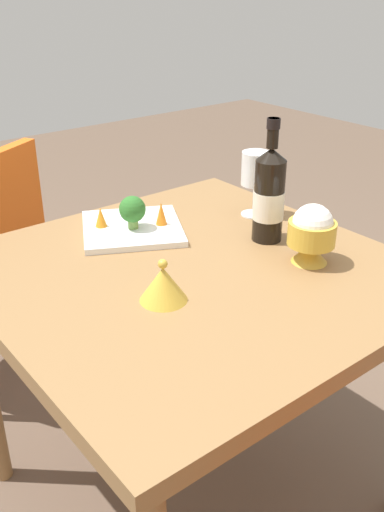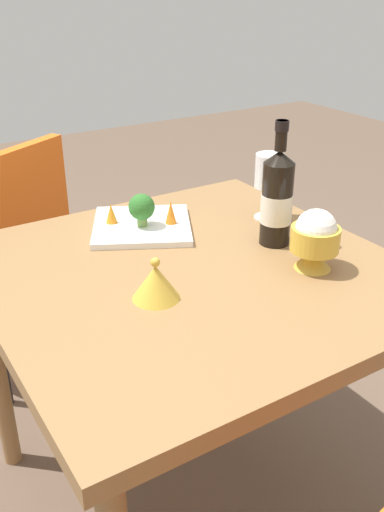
{
  "view_description": "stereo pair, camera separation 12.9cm",
  "coord_description": "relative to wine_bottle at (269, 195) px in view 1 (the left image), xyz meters",
  "views": [
    {
      "loc": [
        0.72,
        0.91,
        1.33
      ],
      "look_at": [
        0.0,
        0.0,
        0.75
      ],
      "focal_mm": 40.17,
      "sensor_mm": 36.0,
      "label": 1
    },
    {
      "loc": [
        0.61,
        0.98,
        1.33
      ],
      "look_at": [
        0.0,
        0.0,
        0.75
      ],
      "focal_mm": 40.17,
      "sensor_mm": 36.0,
      "label": 2
    }
  ],
  "objects": [
    {
      "name": "rice_bowl_lid",
      "position": [
        0.38,
        0.08,
        -0.08
      ],
      "size": [
        0.1,
        0.1,
        0.09
      ],
      "color": "gold",
      "rests_on": "dining_table"
    },
    {
      "name": "wine_glass",
      "position": [
        -0.09,
        -0.14,
        0.01
      ],
      "size": [
        0.08,
        0.08,
        0.18
      ],
      "color": "white",
      "rests_on": "dining_table"
    },
    {
      "name": "dining_table",
      "position": [
        0.24,
        0.01,
        -0.2
      ],
      "size": [
        0.91,
        0.91,
        0.72
      ],
      "color": "olive",
      "rests_on": "ground_plane"
    },
    {
      "name": "serving_plate",
      "position": [
        0.24,
        -0.25,
        -0.11
      ],
      "size": [
        0.34,
        0.34,
        0.02
      ],
      "rotation": [
        0.0,
        0.0,
        -0.48
      ],
      "color": "white",
      "rests_on": "dining_table"
    },
    {
      "name": "ground_plane",
      "position": [
        0.24,
        0.01,
        -0.84
      ],
      "size": [
        8.0,
        8.0,
        0.0
      ],
      "primitive_type": "plane",
      "color": "brown"
    },
    {
      "name": "carrot_garnish_left",
      "position": [
        0.17,
        -0.21,
        -0.07
      ],
      "size": [
        0.03,
        0.03,
        0.06
      ],
      "color": "orange",
      "rests_on": "serving_plate"
    },
    {
      "name": "wine_bottle",
      "position": [
        0.0,
        0.0,
        0.0
      ],
      "size": [
        0.08,
        0.08,
        0.3
      ],
      "color": "black",
      "rests_on": "dining_table"
    },
    {
      "name": "carrot_garnish_right",
      "position": [
        0.3,
        -0.3,
        -0.08
      ],
      "size": [
        0.03,
        0.03,
        0.05
      ],
      "color": "orange",
      "rests_on": "serving_plate"
    },
    {
      "name": "rice_bowl",
      "position": [
        0.01,
        0.15,
        -0.04
      ],
      "size": [
        0.11,
        0.11,
        0.14
      ],
      "color": "gold",
      "rests_on": "dining_table"
    },
    {
      "name": "broccoli_floret",
      "position": [
        0.24,
        -0.24,
        -0.05
      ],
      "size": [
        0.07,
        0.07,
        0.09
      ],
      "color": "#729E4C",
      "rests_on": "serving_plate"
    }
  ]
}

